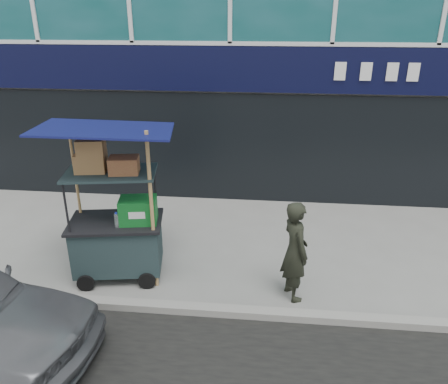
# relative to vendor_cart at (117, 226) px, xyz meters

# --- Properties ---
(ground) EXTENTS (80.00, 80.00, 0.00)m
(ground) POSITION_rel_vendor_cart_xyz_m (1.47, -0.64, -0.90)
(ground) COLOR gray
(ground) RESTS_ON ground
(curb) EXTENTS (80.00, 0.18, 0.12)m
(curb) POSITION_rel_vendor_cart_xyz_m (1.47, -0.84, -0.84)
(curb) COLOR gray
(curb) RESTS_ON ground
(vendor_cart) EXTENTS (2.10, 1.63, 2.57)m
(vendor_cart) POSITION_rel_vendor_cart_xyz_m (0.00, 0.00, 0.00)
(vendor_cart) COLOR #1B2D2E
(vendor_cart) RESTS_ON ground
(vendor_man) EXTENTS (0.57, 0.67, 1.56)m
(vendor_man) POSITION_rel_vendor_cart_xyz_m (2.76, -0.28, -0.12)
(vendor_man) COLOR black
(vendor_man) RESTS_ON ground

